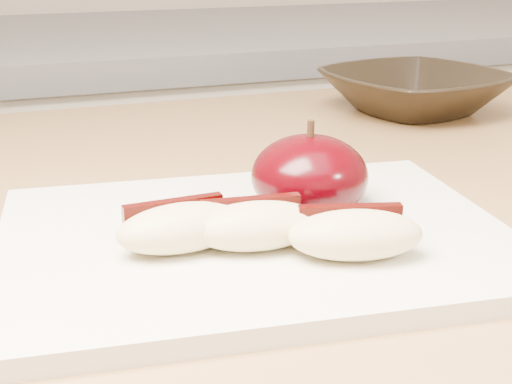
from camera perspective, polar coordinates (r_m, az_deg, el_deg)
name	(u,v)px	position (r m, az deg, el deg)	size (l,w,h in m)	color
back_cabinet	(49,300)	(1.34, -16.23, -8.30)	(2.40, 0.62, 0.94)	silver
cutting_board	(256,240)	(0.44, 0.00, -3.83)	(0.31, 0.23, 0.01)	silver
apple_half	(309,176)	(0.48, 4.30, 1.29)	(0.10, 0.10, 0.07)	black
apple_wedge_a	(181,227)	(0.41, -6.02, -2.79)	(0.08, 0.04, 0.03)	#D5BF87
apple_wedge_b	(256,225)	(0.41, 0.00, -2.64)	(0.08, 0.05, 0.03)	#D5BF87
apple_wedge_c	(355,234)	(0.40, 7.91, -3.33)	(0.08, 0.06, 0.03)	#D5BF87
bowl	(414,92)	(0.80, 12.52, 7.85)	(0.19, 0.19, 0.05)	black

